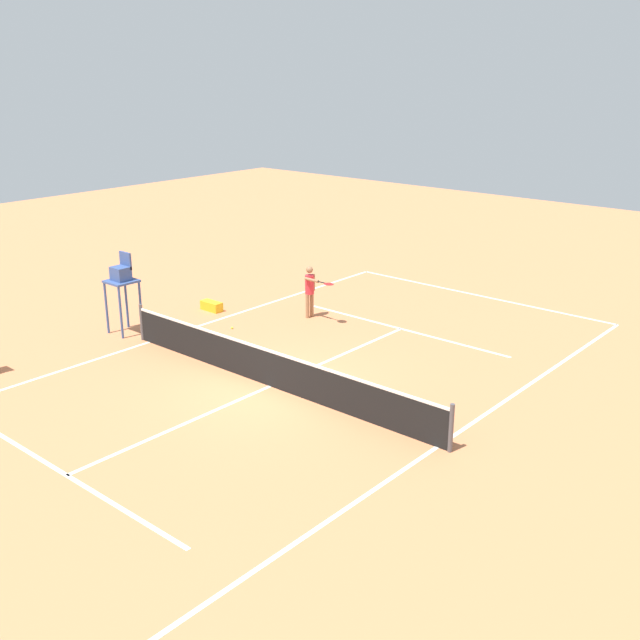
# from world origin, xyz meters

# --- Properties ---
(ground_plane) EXTENTS (60.00, 60.00, 0.00)m
(ground_plane) POSITION_xyz_m (0.00, 0.00, 0.00)
(ground_plane) COLOR #D37A4C
(court_lines) EXTENTS (9.73, 20.57, 0.01)m
(court_lines) POSITION_xyz_m (0.00, 0.00, 0.00)
(court_lines) COLOR white
(court_lines) RESTS_ON ground
(tennis_net) EXTENTS (10.33, 0.10, 1.07)m
(tennis_net) POSITION_xyz_m (0.00, 0.00, 0.50)
(tennis_net) COLOR #4C4C51
(tennis_net) RESTS_ON ground
(player_serving) EXTENTS (1.25, 0.58, 1.65)m
(player_serving) POSITION_xyz_m (2.78, -4.68, 0.98)
(player_serving) COLOR #9E704C
(player_serving) RESTS_ON ground
(tennis_ball) EXTENTS (0.07, 0.07, 0.07)m
(tennis_ball) POSITION_xyz_m (3.85, -2.32, 0.03)
(tennis_ball) COLOR #CCE033
(tennis_ball) RESTS_ON ground
(umpire_chair) EXTENTS (0.80, 0.80, 2.41)m
(umpire_chair) POSITION_xyz_m (6.01, -0.06, 1.61)
(umpire_chair) COLOR #38518C
(umpire_chair) RESTS_ON ground
(equipment_bag) EXTENTS (0.76, 0.32, 0.30)m
(equipment_bag) POSITION_xyz_m (5.68, -3.13, 0.15)
(equipment_bag) COLOR yellow
(equipment_bag) RESTS_ON ground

